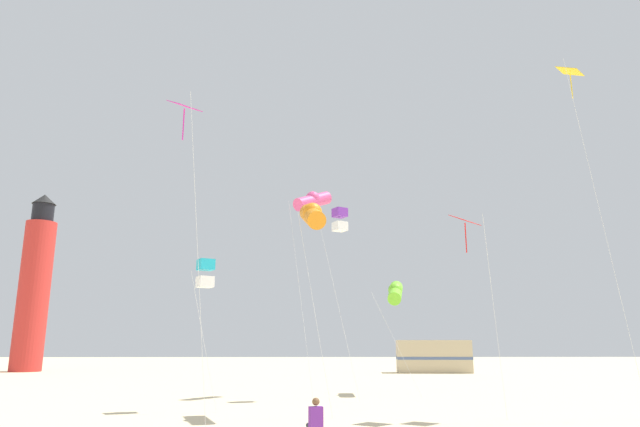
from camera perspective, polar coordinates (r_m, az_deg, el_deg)
The scene contains 11 objects.
kite_flyer_standing at distance 15.46m, azimuth -0.54°, elevation -20.24°, with size 0.46×0.56×1.16m.
kite_diamond_scarlet at distance 21.01m, azimuth 14.69°, elevation -1.31°, with size 1.76×1.76×7.12m.
kite_diamond_magenta at distance 19.18m, azimuth -13.55°, elevation 9.41°, with size 1.71×1.71×10.41m.
kite_tube_rainbow at distance 29.93m, azimuth -0.75°, elevation 1.33°, with size 2.41×2.44×10.69m.
kite_tube_lime at distance 30.33m, azimuth 7.69°, elevation -7.94°, with size 2.34×2.71×5.90m.
kite_box_violet at distance 27.75m, azimuth 2.04°, elevation -0.66°, with size 1.90×1.53×9.09m.
kite_tube_orange at distance 21.53m, azimuth -0.79°, elevation -0.19°, with size 1.28×2.57×8.04m.
kite_diamond_gold at distance 25.31m, azimuth 24.37°, elevation 11.72°, with size 1.81×1.67×13.57m.
kite_box_cyan at distance 23.27m, azimuth -11.60°, elevation -6.00°, with size 1.17×1.15×5.88m.
lighthouse_distant at distance 59.87m, azimuth -27.07°, elevation -6.58°, with size 2.80×2.80×16.80m.
rv_van_tan at distance 51.97m, azimuth 11.50°, elevation -14.09°, with size 6.59×2.78×2.80m.
Camera 1 is at (0.84, -7.58, 2.54)m, focal length 31.41 mm.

